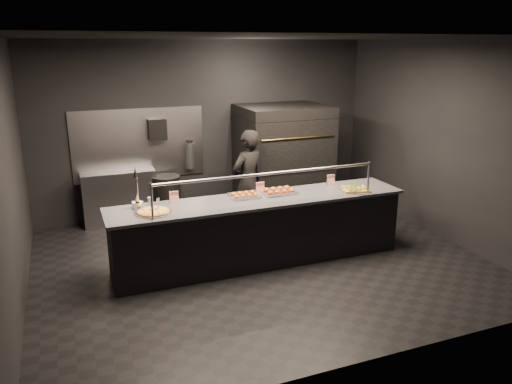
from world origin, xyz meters
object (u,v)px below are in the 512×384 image
Objects in this scene: prep_shelf at (120,198)px; square_pizza at (355,189)px; beer_tap at (137,196)px; fire_extinguisher at (190,155)px; towel_dispenser at (157,129)px; round_pizza at (153,212)px; slider_tray_b at (279,191)px; pizza_oven at (283,159)px; worker at (248,182)px; service_counter at (260,230)px; trash_bin at (167,198)px; slider_tray_a at (245,195)px.

prep_shelf is 2.67× the size of square_pizza.
fire_extinguisher is at bearing 60.41° from beer_tap.
towel_dispenser reaches higher than square_pizza.
slider_tray_b is at bearing 6.90° from round_pizza.
towel_dispenser reaches higher than fire_extinguisher.
worker is at bearing -141.97° from pizza_oven.
fire_extinguisher is 0.30× the size of worker.
worker is (0.26, 1.17, 0.37)m from service_counter.
beer_tap is (0.00, -2.12, 0.63)m from prep_shelf.
trash_bin is at bearing -154.78° from fire_extinguisher.
beer_tap is at bearing 173.46° from square_pizza.
fire_extinguisher is 2.70m from round_pizza.
square_pizza is at bearing -10.64° from slider_tray_a.
slider_tray_b is (1.94, -2.17, 0.50)m from prep_shelf.
worker reaches higher than trash_bin.
prep_shelf is 3.91m from square_pizza.
prep_shelf is 1.39m from fire_extinguisher.
slider_tray_a reaches higher than square_pizza.
square_pizza is at bearing -6.54° from beer_tap.
trash_bin is (-0.49, -0.23, -0.67)m from fire_extinguisher.
worker is (-1.14, 1.31, -0.11)m from square_pizza.
trash_bin is at bearing 68.86° from beer_tap.
beer_tap reaches higher than round_pizza.
service_counter is 1.25m from worker.
prep_shelf is (-2.80, 0.42, -0.52)m from pizza_oven.
pizza_oven is 3.47× the size of beer_tap.
slider_tray_b is (-0.86, -1.75, -0.02)m from pizza_oven.
fire_extinguisher is 1.11× the size of round_pizza.
worker reaches higher than fire_extinguisher.
pizza_oven is at bearing -8.54° from prep_shelf.
towel_dispenser is 0.64× the size of beer_tap.
round_pizza is 1.80m from slider_tray_b.
towel_dispenser reaches higher than trash_bin.
service_counter is 3.42× the size of prep_shelf.
prep_shelf is 2.21m from beer_tap.
round_pizza is at bearing -86.40° from prep_shelf.
trash_bin is (-2.24, 2.31, -0.55)m from square_pizza.
service_counter is 8.63× the size of slider_tray_b.
beer_tap is at bearing 178.56° from slider_tray_b.
fire_extinguisher reaches higher than trash_bin.
square_pizza is 0.27× the size of worker.
service_counter is 8.12× the size of fire_extinguisher.
round_pizza is at bearing -105.30° from trash_bin.
square_pizza is (0.20, -2.04, -0.03)m from pizza_oven.
beer_tap is (-1.25, -2.20, 0.02)m from fire_extinguisher.
slider_tray_a is at bearing -56.59° from prep_shelf.
slider_tray_a is at bearing -128.03° from pizza_oven.
slider_tray_b is 0.29× the size of worker.
pizza_oven is at bearing 31.28° from beer_tap.
towel_dispenser is 0.78× the size of square_pizza.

